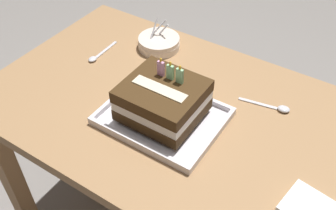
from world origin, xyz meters
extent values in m
cube|color=#9E754C|center=(0.00, 0.00, 0.76)|extent=(1.14, 0.72, 0.04)
cube|color=#9E754C|center=(-0.51, -0.30, 0.37)|extent=(0.06, 0.06, 0.74)
cube|color=#9E754C|center=(-0.51, 0.30, 0.37)|extent=(0.06, 0.06, 0.74)
cube|color=#9E754C|center=(0.51, 0.30, 0.37)|extent=(0.06, 0.06, 0.74)
cube|color=silver|center=(0.01, -0.06, 0.78)|extent=(0.33, 0.26, 0.01)
cube|color=silver|center=(0.01, -0.19, 0.79)|extent=(0.33, 0.01, 0.02)
cube|color=silver|center=(0.01, 0.07, 0.79)|extent=(0.33, 0.01, 0.02)
cube|color=silver|center=(-0.15, -0.06, 0.79)|extent=(0.01, 0.24, 0.02)
cube|color=silver|center=(0.17, -0.06, 0.79)|extent=(0.01, 0.24, 0.02)
cube|color=#3F2812|center=(0.01, -0.06, 0.82)|extent=(0.21, 0.19, 0.04)
cube|color=white|center=(0.01, -0.06, 0.85)|extent=(0.21, 0.19, 0.03)
cube|color=#3F2812|center=(0.01, -0.06, 0.88)|extent=(0.21, 0.19, 0.04)
cube|color=beige|center=(0.01, -0.08, 0.90)|extent=(0.16, 0.04, 0.00)
cube|color=#E099C6|center=(-0.02, -0.02, 0.92)|extent=(0.02, 0.01, 0.04)
ellipsoid|color=yellow|center=(-0.02, -0.02, 0.95)|extent=(0.01, 0.01, 0.01)
cube|color=#99DB9E|center=(0.01, -0.02, 0.92)|extent=(0.02, 0.01, 0.04)
ellipsoid|color=yellow|center=(0.01, -0.02, 0.95)|extent=(0.01, 0.01, 0.01)
cube|color=#99DB9E|center=(0.04, -0.02, 0.92)|extent=(0.02, 0.01, 0.04)
ellipsoid|color=yellow|center=(0.04, -0.02, 0.95)|extent=(0.01, 0.01, 0.01)
cylinder|color=silver|center=(-0.21, 0.23, 0.79)|extent=(0.15, 0.15, 0.02)
cylinder|color=silver|center=(-0.21, 0.23, 0.80)|extent=(0.14, 0.14, 0.02)
cylinder|color=silver|center=(-0.23, 0.23, 0.84)|extent=(0.01, 0.06, 0.07)
cylinder|color=silver|center=(-0.22, 0.25, 0.84)|extent=(0.05, 0.05, 0.07)
cylinder|color=silver|center=(-0.21, 0.25, 0.83)|extent=(0.05, 0.01, 0.07)
ellipsoid|color=silver|center=(0.28, 0.16, 0.78)|extent=(0.04, 0.03, 0.01)
cube|color=silver|center=(0.21, 0.15, 0.78)|extent=(0.12, 0.03, 0.00)
ellipsoid|color=silver|center=(-0.35, 0.04, 0.78)|extent=(0.03, 0.03, 0.01)
cube|color=silver|center=(-0.35, 0.12, 0.78)|extent=(0.01, 0.11, 0.00)
cube|color=white|center=(0.45, -0.13, 0.79)|extent=(0.13, 0.12, 0.02)
camera|label=1|loc=(0.45, -0.72, 1.57)|focal=41.77mm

